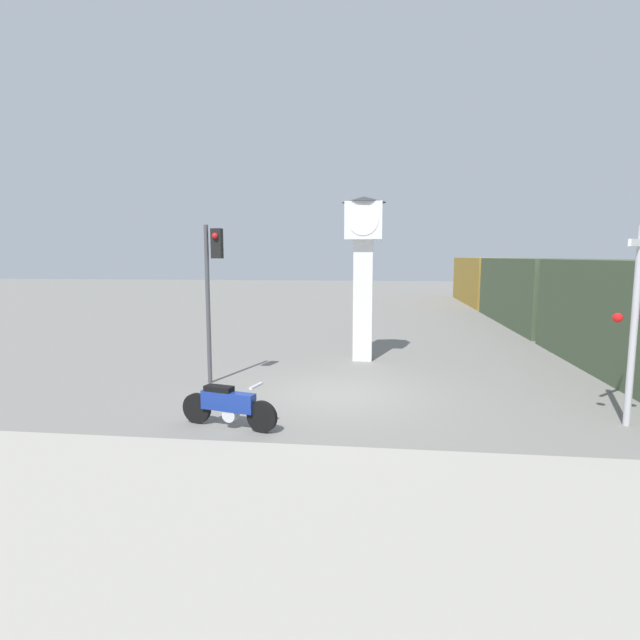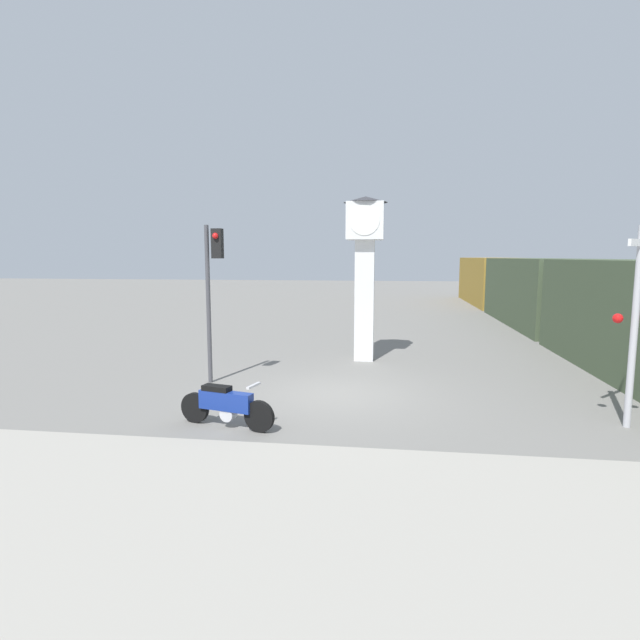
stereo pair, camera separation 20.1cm
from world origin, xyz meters
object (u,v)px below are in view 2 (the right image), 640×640
at_px(freight_train, 534,292).
at_px(railroad_crossing_signal, 635,320).
at_px(traffic_light, 213,276).
at_px(motorcycle, 226,405).
at_px(clock_tower, 365,253).

relative_size(freight_train, railroad_crossing_signal, 8.34).
bearing_deg(traffic_light, motorcycle, -67.20).
xyz_separation_m(clock_tower, railroad_crossing_signal, (5.73, -6.05, -1.37)).
distance_m(freight_train, railroad_crossing_signal, 16.38).
bearing_deg(railroad_crossing_signal, traffic_light, 166.16).
distance_m(clock_tower, freight_train, 13.20).
height_order(motorcycle, freight_train, freight_train).
relative_size(clock_tower, railroad_crossing_signal, 1.32).
height_order(freight_train, traffic_light, traffic_light).
relative_size(clock_tower, traffic_light, 1.25).
distance_m(freight_train, traffic_light, 18.47).
bearing_deg(traffic_light, freight_train, 48.45).
distance_m(clock_tower, railroad_crossing_signal, 8.44).
bearing_deg(freight_train, traffic_light, -131.55).
bearing_deg(clock_tower, traffic_light, -137.34).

